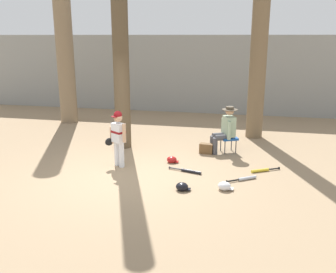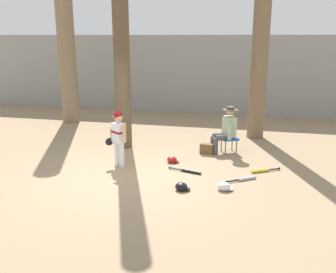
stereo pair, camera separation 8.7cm
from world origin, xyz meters
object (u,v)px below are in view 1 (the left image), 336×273
Objects in this scene: handbag_beside_stool at (206,148)px; batting_helmet_white at (225,186)px; batting_helmet_red at (172,160)px; batting_helmet_black at (182,187)px; tree_near_player at (120,37)px; folding_stool at (228,139)px; tree_behind_spectator at (259,46)px; bat_yellow_trainer at (262,170)px; bat_black_composite at (189,171)px; bat_aluminum_silver at (245,179)px; tree_far_left at (64,45)px; seated_spectator at (225,128)px; young_ballplayer at (118,135)px.

handbag_beside_stool reaches higher than batting_helmet_white.
batting_helmet_red is 0.96× the size of batting_helmet_black.
folding_stool is at bearing 2.27° from tree_near_player.
tree_behind_spectator is at bearing 82.18° from batting_helmet_white.
bat_yellow_trainer is at bearing 57.82° from batting_helmet_white.
bat_black_composite is at bearing 136.31° from batting_helmet_white.
bat_yellow_trainer is 0.83× the size of bat_black_composite.
handbag_beside_stool is at bearing 105.27° from batting_helmet_white.
bat_aluminum_silver is 1.89m from batting_helmet_red.
tree_near_player is 3.81m from tree_far_left.
bat_aluminum_silver is at bearing -28.66° from tree_near_player.
tree_far_left is 7.97m from batting_helmet_white.
tree_behind_spectator is 3.98m from bat_yellow_trainer.
bat_black_composite is at bearing -49.13° from batting_helmet_red.
seated_spectator is at bearing -23.64° from tree_far_left.
tree_far_left is 7.92m from bat_yellow_trainer.
handbag_beside_stool is 0.44× the size of bat_black_composite.
tree_near_player reaches higher than tree_behind_spectator.
batting_helmet_white is (0.17, -2.47, -0.56)m from seated_spectator.
seated_spectator is (2.72, 0.07, -2.26)m from tree_near_player.
tree_behind_spectator reaches higher than batting_helmet_white.
tree_near_player is 3.39m from batting_helmet_red.
tree_far_left is 6.19m from batting_helmet_red.
young_ballplayer is at bearing -146.05° from folding_stool.
tree_behind_spectator is at bearing 58.12° from handbag_beside_stool.
handbag_beside_stool is at bearing -156.99° from seated_spectator.
handbag_beside_stool is (2.27, -0.12, -2.77)m from tree_near_player.
bat_yellow_trainer is at bearing -53.91° from seated_spectator.
bat_yellow_trainer is 2.21× the size of batting_helmet_black.
seated_spectator is 0.20× the size of tree_far_left.
young_ballplayer is (0.40, -1.52, -2.16)m from tree_near_player.
tree_near_player is 4.37m from batting_helmet_black.
folding_stool is at bearing 25.06° from seated_spectator.
seated_spectator is at bearing 106.57° from bat_aluminum_silver.
batting_helmet_white is (0.84, -0.80, 0.04)m from bat_black_composite.
bat_yellow_trainer is (3.65, -1.20, -2.87)m from tree_near_player.
bat_black_composite is at bearing 91.84° from batting_helmet_black.
tree_near_player is 3.59m from handbag_beside_stool.
seated_spectator is at bearing 76.48° from batting_helmet_black.
bat_yellow_trainer is at bearing -38.03° from handbag_beside_stool.
handbag_beside_stool is 2.48m from batting_helmet_black.
tree_near_player is at bearing 140.37° from batting_helmet_white.
batting_helmet_red is (-0.50, 0.58, 0.04)m from bat_black_composite.
seated_spectator is 2.03m from bat_aluminum_silver.
bat_aluminum_silver is 2.21× the size of batting_helmet_red.
bat_black_composite is at bearing 170.76° from bat_aluminum_silver.
folding_stool is 0.09× the size of tree_far_left.
batting_helmet_white reaches higher than bat_aluminum_silver.
batting_helmet_black is (4.93, -5.10, -2.56)m from tree_far_left.
batting_helmet_red is 1.93m from batting_helmet_white.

